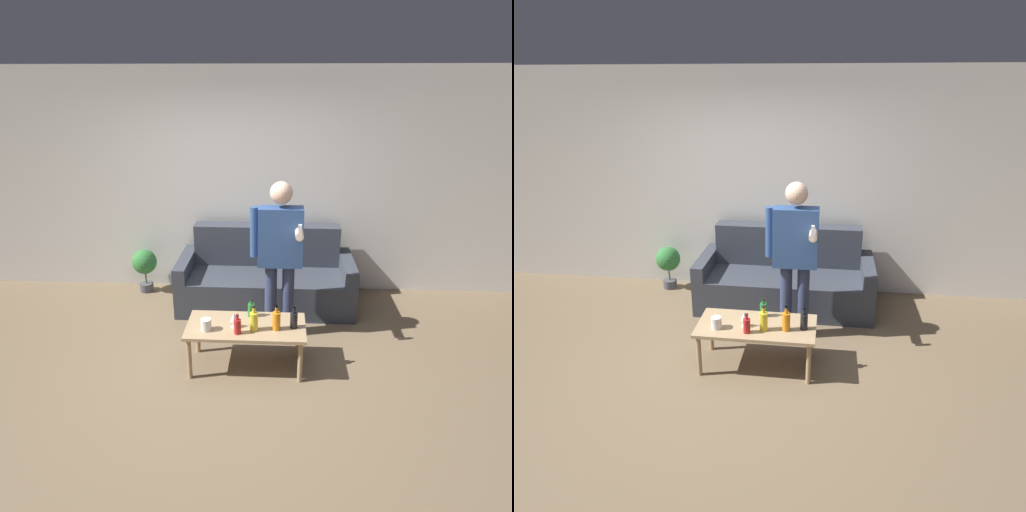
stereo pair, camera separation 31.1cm
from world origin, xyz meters
TOP-DOWN VIEW (x-y plane):
  - ground_plane at (0.00, 0.00)m, footprint 16.00×16.00m
  - wall_back at (0.00, 2.15)m, footprint 8.00×0.06m
  - couch at (0.40, 1.67)m, footprint 2.02×0.88m
  - coffee_table at (0.26, 0.32)m, footprint 1.08×0.53m
  - bottle_orange at (0.20, 0.18)m, footprint 0.06×0.06m
  - bottle_green at (0.30, 0.50)m, footprint 0.06×0.06m
  - bottle_dark at (0.53, 0.26)m, footprint 0.07×0.07m
  - bottle_yellow at (0.34, 0.24)m, footprint 0.07×0.07m
  - bottle_red at (0.69, 0.30)m, footprint 0.07×0.07m
  - wine_glass_near at (0.15, 0.28)m, footprint 0.07×0.07m
  - cup_on_table at (-0.09, 0.22)m, footprint 0.09×0.09m
  - person_standing_front at (0.55, 0.91)m, footprint 0.52×0.43m
  - potted_plant at (-1.14, 1.91)m, footprint 0.31×0.31m

SIDE VIEW (x-z plane):
  - ground_plane at x=0.00m, z-range 0.00..0.00m
  - couch at x=0.40m, z-range -0.14..0.77m
  - potted_plant at x=-1.14m, z-range 0.09..0.64m
  - coffee_table at x=0.26m, z-range 0.17..0.60m
  - cup_on_table at x=-0.09m, z-range 0.43..0.54m
  - bottle_green at x=0.30m, z-range 0.41..0.59m
  - bottle_orange at x=0.20m, z-range 0.41..0.60m
  - bottle_red at x=0.69m, z-range 0.41..0.61m
  - bottle_dark at x=0.53m, z-range 0.41..0.64m
  - bottle_yellow at x=0.34m, z-range 0.41..0.65m
  - wine_glass_near at x=0.15m, z-range 0.46..0.60m
  - person_standing_front at x=0.55m, z-range 0.14..1.78m
  - wall_back at x=0.00m, z-range 0.00..2.70m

